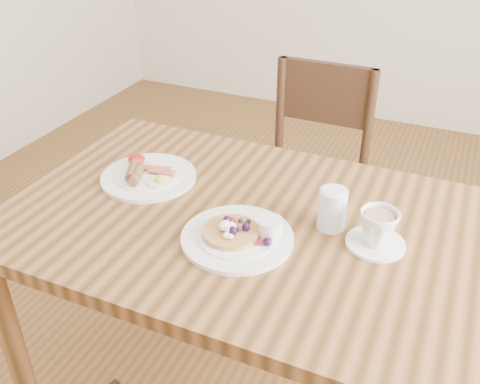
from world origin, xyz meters
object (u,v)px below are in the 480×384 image
at_px(chair_far, 310,169).
at_px(breakfast_plate, 147,175).
at_px(water_glass, 332,209).
at_px(teacup_saucer, 377,230).
at_px(dining_table, 240,246).
at_px(pancake_plate, 240,235).

bearing_deg(chair_far, breakfast_plate, 67.82).
relative_size(chair_far, water_glass, 8.38).
relative_size(teacup_saucer, water_glass, 1.33).
xyz_separation_m(chair_far, teacup_saucer, (0.38, -0.74, 0.30)).
xyz_separation_m(dining_table, water_glass, (0.23, 0.04, 0.15)).
bearing_deg(pancake_plate, water_glass, 37.32).
relative_size(pancake_plate, water_glass, 2.57).
relative_size(dining_table, breakfast_plate, 4.44).
height_order(dining_table, pancake_plate, pancake_plate).
bearing_deg(pancake_plate, teacup_saucer, 20.45).
height_order(chair_far, breakfast_plate, chair_far).
relative_size(chair_far, breakfast_plate, 3.26).
distance_m(breakfast_plate, water_glass, 0.54).
xyz_separation_m(breakfast_plate, teacup_saucer, (0.66, -0.05, 0.03)).
distance_m(chair_far, pancake_plate, 0.90).
height_order(pancake_plate, water_glass, water_glass).
bearing_deg(breakfast_plate, chair_far, 67.68).
relative_size(breakfast_plate, water_glass, 2.57).
xyz_separation_m(pancake_plate, breakfast_plate, (-0.36, 0.16, -0.00)).
height_order(pancake_plate, breakfast_plate, pancake_plate).
bearing_deg(dining_table, water_glass, 11.21).
xyz_separation_m(dining_table, breakfast_plate, (-0.32, 0.06, 0.11)).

